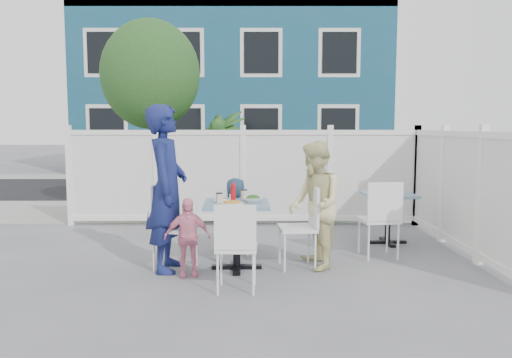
{
  "coord_description": "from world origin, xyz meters",
  "views": [
    {
      "loc": [
        0.3,
        -5.89,
        1.65
      ],
      "look_at": [
        0.31,
        0.2,
        1.01
      ],
      "focal_mm": 35.0,
      "sensor_mm": 36.0,
      "label": 1
    }
  ],
  "objects_px": {
    "chair_left": "(168,220)",
    "chair_right": "(304,220)",
    "utility_cabinet": "(134,178)",
    "toddler": "(187,237)",
    "spare_table": "(388,205)",
    "chair_back": "(236,216)",
    "woman": "(315,205)",
    "boy": "(236,214)",
    "man": "(167,188)",
    "main_table": "(237,217)",
    "chair_near": "(236,241)"
  },
  "relations": [
    {
      "from": "chair_left",
      "to": "chair_right",
      "type": "height_order",
      "value": "chair_left"
    },
    {
      "from": "chair_back",
      "to": "chair_near",
      "type": "relative_size",
      "value": 0.93
    },
    {
      "from": "chair_left",
      "to": "toddler",
      "type": "distance_m",
      "value": 0.41
    },
    {
      "from": "utility_cabinet",
      "to": "chair_near",
      "type": "height_order",
      "value": "utility_cabinet"
    },
    {
      "from": "utility_cabinet",
      "to": "toddler",
      "type": "distance_m",
      "value": 4.77
    },
    {
      "from": "utility_cabinet",
      "to": "woman",
      "type": "height_order",
      "value": "woman"
    },
    {
      "from": "toddler",
      "to": "chair_near",
      "type": "bearing_deg",
      "value": -57.42
    },
    {
      "from": "chair_left",
      "to": "chair_right",
      "type": "xyz_separation_m",
      "value": [
        1.59,
        0.05,
        -0.02
      ]
    },
    {
      "from": "utility_cabinet",
      "to": "man",
      "type": "height_order",
      "value": "man"
    },
    {
      "from": "woman",
      "to": "chair_right",
      "type": "bearing_deg",
      "value": -110.18
    },
    {
      "from": "chair_left",
      "to": "boy",
      "type": "height_order",
      "value": "chair_left"
    },
    {
      "from": "spare_table",
      "to": "chair_back",
      "type": "xyz_separation_m",
      "value": [
        -2.13,
        -0.52,
        -0.07
      ]
    },
    {
      "from": "utility_cabinet",
      "to": "main_table",
      "type": "relative_size",
      "value": 1.6
    },
    {
      "from": "toddler",
      "to": "boy",
      "type": "bearing_deg",
      "value": 54.46
    },
    {
      "from": "chair_left",
      "to": "woman",
      "type": "xyz_separation_m",
      "value": [
        1.71,
        0.02,
        0.17
      ]
    },
    {
      "from": "chair_right",
      "to": "woman",
      "type": "xyz_separation_m",
      "value": [
        0.12,
        -0.02,
        0.19
      ]
    },
    {
      "from": "chair_near",
      "to": "toddler",
      "type": "height_order",
      "value": "chair_near"
    },
    {
      "from": "woman",
      "to": "boy",
      "type": "height_order",
      "value": "woman"
    },
    {
      "from": "chair_left",
      "to": "woman",
      "type": "bearing_deg",
      "value": 105.42
    },
    {
      "from": "chair_back",
      "to": "chair_near",
      "type": "bearing_deg",
      "value": 93.77
    },
    {
      "from": "main_table",
      "to": "boy",
      "type": "distance_m",
      "value": 0.88
    },
    {
      "from": "main_table",
      "to": "chair_near",
      "type": "relative_size",
      "value": 0.87
    },
    {
      "from": "boy",
      "to": "utility_cabinet",
      "type": "bearing_deg",
      "value": -80.26
    },
    {
      "from": "chair_back",
      "to": "toddler",
      "type": "relative_size",
      "value": 0.96
    },
    {
      "from": "chair_right",
      "to": "woman",
      "type": "distance_m",
      "value": 0.22
    },
    {
      "from": "boy",
      "to": "chair_right",
      "type": "bearing_deg",
      "value": 113.06
    },
    {
      "from": "woman",
      "to": "chair_left",
      "type": "bearing_deg",
      "value": -98.34
    },
    {
      "from": "spare_table",
      "to": "boy",
      "type": "height_order",
      "value": "boy"
    },
    {
      "from": "boy",
      "to": "toddler",
      "type": "relative_size",
      "value": 1.12
    },
    {
      "from": "chair_back",
      "to": "woman",
      "type": "distance_m",
      "value": 1.21
    },
    {
      "from": "chair_back",
      "to": "boy",
      "type": "bearing_deg",
      "value": -84.94
    },
    {
      "from": "chair_right",
      "to": "man",
      "type": "distance_m",
      "value": 1.64
    },
    {
      "from": "boy",
      "to": "chair_back",
      "type": "bearing_deg",
      "value": 70.44
    },
    {
      "from": "utility_cabinet",
      "to": "woman",
      "type": "xyz_separation_m",
      "value": [
        3.11,
        -4.16,
        0.12
      ]
    },
    {
      "from": "main_table",
      "to": "spare_table",
      "type": "height_order",
      "value": "main_table"
    },
    {
      "from": "chair_near",
      "to": "man",
      "type": "relative_size",
      "value": 0.47
    },
    {
      "from": "spare_table",
      "to": "chair_right",
      "type": "height_order",
      "value": "chair_right"
    },
    {
      "from": "chair_left",
      "to": "chair_back",
      "type": "height_order",
      "value": "chair_left"
    },
    {
      "from": "utility_cabinet",
      "to": "boy",
      "type": "xyz_separation_m",
      "value": [
        2.15,
        -3.33,
        -0.14
      ]
    },
    {
      "from": "main_table",
      "to": "chair_left",
      "type": "height_order",
      "value": "chair_left"
    },
    {
      "from": "main_table",
      "to": "chair_back",
      "type": "distance_m",
      "value": 0.76
    },
    {
      "from": "woman",
      "to": "toddler",
      "type": "xyz_separation_m",
      "value": [
        -1.45,
        -0.31,
        -0.31
      ]
    },
    {
      "from": "utility_cabinet",
      "to": "man",
      "type": "xyz_separation_m",
      "value": [
        1.4,
        -4.23,
        0.33
      ]
    },
    {
      "from": "chair_right",
      "to": "chair_back",
      "type": "relative_size",
      "value": 1.15
    },
    {
      "from": "spare_table",
      "to": "toddler",
      "type": "bearing_deg",
      "value": -149.73
    },
    {
      "from": "spare_table",
      "to": "chair_back",
      "type": "distance_m",
      "value": 2.2
    },
    {
      "from": "woman",
      "to": "main_table",
      "type": "bearing_deg",
      "value": -96.49
    },
    {
      "from": "utility_cabinet",
      "to": "toddler",
      "type": "height_order",
      "value": "utility_cabinet"
    },
    {
      "from": "spare_table",
      "to": "boy",
      "type": "bearing_deg",
      "value": -169.44
    },
    {
      "from": "man",
      "to": "woman",
      "type": "relative_size",
      "value": 1.27
    }
  ]
}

